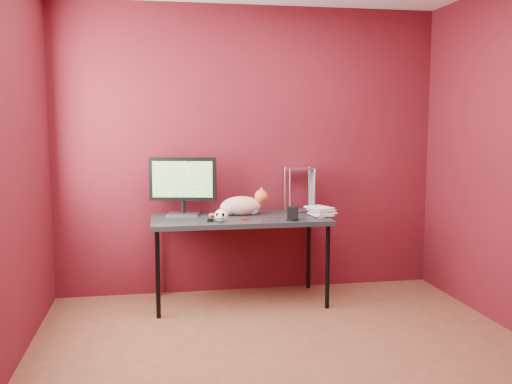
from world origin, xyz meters
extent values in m
cube|color=brown|center=(0.00, 0.00, 0.00)|extent=(3.50, 3.50, 0.01)
cube|color=#520F18|center=(0.00, 1.75, 1.30)|extent=(3.50, 0.02, 2.60)
cube|color=#520F18|center=(0.00, -1.75, 1.30)|extent=(3.50, 0.02, 2.60)
cube|color=black|center=(-0.15, 1.37, 0.73)|extent=(1.50, 0.70, 0.04)
cylinder|color=black|center=(-0.85, 1.07, 0.35)|extent=(0.04, 0.04, 0.71)
cylinder|color=black|center=(0.55, 1.07, 0.35)|extent=(0.04, 0.04, 0.71)
cylinder|color=black|center=(-0.85, 1.67, 0.35)|extent=(0.04, 0.04, 0.71)
cylinder|color=black|center=(0.55, 1.67, 0.35)|extent=(0.04, 0.04, 0.71)
cube|color=#AFAFB4|center=(-0.62, 1.55, 0.76)|extent=(0.30, 0.24, 0.02)
cylinder|color=black|center=(-0.62, 1.55, 0.83)|extent=(0.04, 0.04, 0.11)
cube|color=black|center=(-0.62, 1.55, 1.07)|extent=(0.58, 0.15, 0.37)
cube|color=#255516|center=(-0.62, 1.55, 1.07)|extent=(0.51, 0.11, 0.31)
ellipsoid|color=#C7532A|center=(-0.12, 1.48, 0.83)|extent=(0.36, 0.21, 0.16)
ellipsoid|color=#C7532A|center=(-0.22, 1.48, 0.82)|extent=(0.18, 0.17, 0.13)
sphere|color=white|center=(-0.01, 1.47, 0.81)|extent=(0.11, 0.11, 0.11)
sphere|color=#D95E2A|center=(0.06, 1.46, 0.91)|extent=(0.11, 0.11, 0.11)
cone|color=#D95E2A|center=(0.06, 1.43, 0.97)|extent=(0.04, 0.04, 0.05)
cone|color=#D95E2A|center=(0.06, 1.49, 0.97)|extent=(0.04, 0.04, 0.05)
cylinder|color=red|center=(0.04, 1.46, 0.87)|extent=(0.08, 0.08, 0.01)
cylinder|color=#D95E2A|center=(-0.32, 1.44, 0.77)|extent=(0.18, 0.09, 0.03)
ellipsoid|color=white|center=(-0.33, 1.14, 0.80)|extent=(0.11, 0.11, 0.10)
ellipsoid|color=black|center=(-0.35, 1.10, 0.82)|extent=(0.03, 0.02, 0.03)
ellipsoid|color=black|center=(-0.31, 1.10, 0.82)|extent=(0.03, 0.02, 0.03)
cube|color=black|center=(-0.33, 1.10, 0.79)|extent=(0.06, 0.02, 0.01)
cylinder|color=black|center=(0.26, 1.12, 0.76)|extent=(0.10, 0.10, 0.01)
cube|color=black|center=(0.26, 1.12, 0.82)|extent=(0.10, 0.10, 0.10)
imported|color=beige|center=(0.48, 1.30, 0.86)|extent=(0.19, 0.24, 0.23)
imported|color=beige|center=(0.48, 1.30, 1.09)|extent=(0.21, 0.25, 0.23)
imported|color=beige|center=(0.48, 1.30, 1.31)|extent=(0.23, 0.26, 0.23)
imported|color=beige|center=(0.48, 1.30, 1.54)|extent=(0.24, 0.27, 0.23)
cylinder|color=#AFAFB4|center=(0.33, 1.51, 0.95)|extent=(0.01, 0.01, 0.40)
cylinder|color=#AFAFB4|center=(0.56, 1.51, 0.95)|extent=(0.01, 0.01, 0.40)
cylinder|color=#AFAFB4|center=(0.33, 1.70, 0.95)|extent=(0.01, 0.01, 0.40)
cylinder|color=#AFAFB4|center=(0.56, 1.70, 0.95)|extent=(0.01, 0.01, 0.40)
cube|color=#AFAFB4|center=(0.44, 1.60, 0.76)|extent=(0.23, 0.19, 0.01)
cube|color=#AFAFB4|center=(0.44, 1.60, 1.14)|extent=(0.23, 0.19, 0.01)
cube|color=#AF0D0E|center=(-0.13, 1.21, 0.76)|extent=(0.08, 0.03, 0.01)
cube|color=black|center=(-0.42, 1.18, 0.76)|extent=(0.05, 0.03, 0.02)
cylinder|color=#AFAFB4|center=(-0.01, 1.15, 0.75)|extent=(0.04, 0.04, 0.00)
camera|label=1|loc=(-0.85, -3.40, 1.55)|focal=40.00mm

